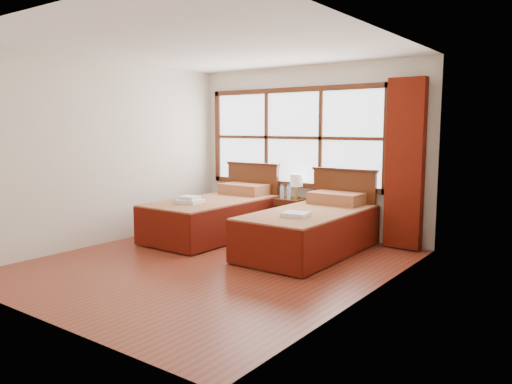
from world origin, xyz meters
The scene contains 15 objects.
floor centered at (0.00, 0.00, 0.00)m, with size 4.50×4.50×0.00m, color brown.
ceiling centered at (0.00, 0.00, 2.60)m, with size 4.50×4.50×0.00m, color white.
wall_back centered at (0.00, 2.25, 1.30)m, with size 4.00×4.00×0.00m, color silver.
wall_left centered at (-2.00, 0.00, 1.30)m, with size 4.50×4.50×0.00m, color silver.
wall_right centered at (2.00, 0.00, 1.30)m, with size 4.50×4.50×0.00m, color silver.
window centered at (-0.25, 2.21, 1.50)m, with size 3.16×0.06×1.56m.
curtain centered at (1.60, 2.11, 1.17)m, with size 0.50×0.16×2.30m, color #67160A.
bed_left centered at (-0.99, 1.20, 0.33)m, with size 1.11×2.15×1.08m.
bed_right centered at (0.69, 1.20, 0.32)m, with size 1.09×2.12×1.07m.
nightstand centered at (-0.13, 1.99, 0.28)m, with size 0.42×0.42×0.56m.
towels_left centered at (-1.03, 0.67, 0.62)m, with size 0.38×0.34×0.10m.
towels_right centered at (0.74, 0.70, 0.59)m, with size 0.36×0.33×0.05m.
lamp centered at (-0.09, 2.08, 0.83)m, with size 0.20×0.20×0.38m.
bottle_near centered at (-0.27, 1.93, 0.67)m, with size 0.06×0.06×0.22m.
bottle_far centered at (-0.13, 1.92, 0.67)m, with size 0.06×0.06×0.23m.
Camera 1 is at (3.94, -4.50, 1.67)m, focal length 35.00 mm.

